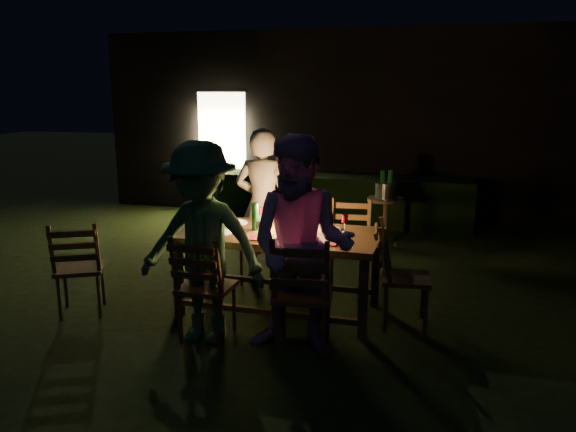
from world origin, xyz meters
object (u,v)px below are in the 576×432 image
(dining_table, at_px, (279,240))
(person_opp_left, at_px, (202,244))
(chair_near_left, at_px, (206,305))
(side_table, at_px, (386,204))
(bottle_table, at_px, (255,217))
(bottle_bucket_a, at_px, (382,187))
(ice_bucket, at_px, (386,190))
(chair_end, at_px, (403,294))
(lantern, at_px, (285,216))
(person_opp_right, at_px, (301,248))
(bottle_bucket_b, at_px, (390,187))
(chair_near_right, at_px, (303,314))
(chair_far_right, at_px, (347,264))
(chair_far_left, at_px, (262,257))
(chair_spare, at_px, (81,284))
(person_house_side, at_px, (263,206))

(dining_table, xyz_separation_m, person_opp_left, (-0.47, -0.81, 0.15))
(chair_near_left, relative_size, side_table, 1.46)
(bottle_table, distance_m, bottle_bucket_a, 2.84)
(ice_bucket, bearing_deg, chair_end, -81.20)
(chair_end, bearing_deg, ice_bucket, -176.29)
(chair_near_left, bearing_deg, bottle_table, 75.65)
(lantern, bearing_deg, chair_near_left, -123.02)
(person_opp_right, distance_m, bottle_bucket_b, 3.60)
(dining_table, height_order, lantern, lantern)
(chair_near_right, relative_size, bottle_bucket_a, 3.38)
(chair_near_right, bearing_deg, bottle_table, 124.74)
(chair_near_right, distance_m, bottle_bucket_b, 3.60)
(side_table, bearing_deg, bottle_table, -111.32)
(chair_end, xyz_separation_m, bottle_table, (-1.48, 0.05, 0.66))
(dining_table, height_order, chair_far_right, chair_far_right)
(dining_table, xyz_separation_m, bottle_table, (-0.25, 0.01, 0.22))
(side_table, xyz_separation_m, bottle_bucket_b, (0.05, 0.04, 0.24))
(chair_far_right, xyz_separation_m, ice_bucket, (0.23, 1.95, 0.50))
(side_table, bearing_deg, dining_table, -106.53)
(bottle_bucket_a, bearing_deg, bottle_table, -110.67)
(chair_far_left, distance_m, chair_far_right, 1.00)
(dining_table, relative_size, bottle_table, 7.23)
(chair_far_left, bearing_deg, lantern, 127.45)
(chair_far_left, relative_size, chair_end, 0.96)
(chair_spare, bearing_deg, ice_bucket, 23.86)
(chair_far_left, bearing_deg, ice_bucket, -118.18)
(chair_end, height_order, bottle_bucket_a, chair_end)
(chair_end, relative_size, side_table, 1.48)
(chair_near_right, relative_size, person_opp_left, 0.60)
(side_table, height_order, ice_bucket, ice_bucket)
(chair_spare, distance_m, person_opp_right, 2.43)
(chair_far_left, distance_m, bottle_bucket_a, 2.29)
(chair_end, bearing_deg, person_opp_left, -70.80)
(ice_bucket, bearing_deg, side_table, -90.00)
(chair_near_left, distance_m, person_house_side, 1.70)
(chair_far_right, xyz_separation_m, person_house_side, (-1.00, 0.08, 0.58))
(dining_table, relative_size, chair_near_left, 1.97)
(ice_bucket, distance_m, bottle_bucket_b, 0.08)
(bottle_bucket_a, bearing_deg, chair_near_left, -109.70)
(chair_spare, distance_m, ice_bucket, 4.28)
(dining_table, height_order, chair_near_right, chair_near_right)
(chair_far_left, height_order, chair_far_right, chair_far_right)
(chair_far_right, distance_m, bottle_bucket_b, 2.08)
(person_opp_right, bearing_deg, chair_far_right, 86.46)
(chair_near_left, height_order, person_opp_right, person_opp_right)
(chair_end, xyz_separation_m, lantern, (-1.18, 0.09, 0.67))
(chair_near_right, relative_size, chair_end, 1.04)
(chair_spare, bearing_deg, bottle_table, -7.49)
(chair_spare, height_order, ice_bucket, chair_spare)
(dining_table, height_order, bottle_table, bottle_table)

